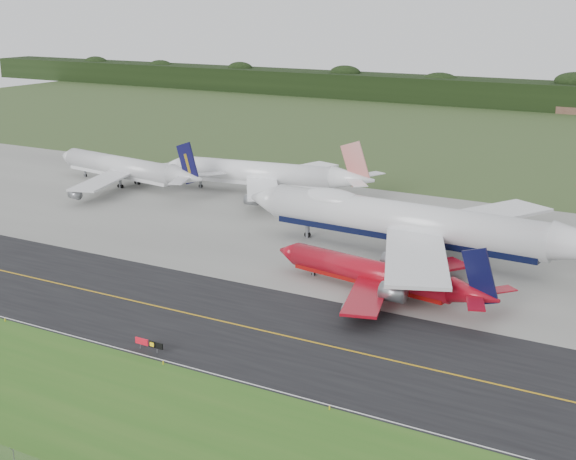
% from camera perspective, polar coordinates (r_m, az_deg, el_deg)
% --- Properties ---
extents(ground, '(600.00, 600.00, 0.00)m').
position_cam_1_polar(ground, '(128.25, -4.58, -5.70)').
color(ground, '#374621').
rests_on(ground, ground).
extents(grass_verge, '(400.00, 30.00, 0.01)m').
position_cam_1_polar(grass_verge, '(103.94, -15.69, -11.72)').
color(grass_verge, '#2D601C').
rests_on(grass_verge, ground).
extents(taxiway, '(400.00, 32.00, 0.02)m').
position_cam_1_polar(taxiway, '(125.21, -5.61, -6.27)').
color(taxiway, black).
rests_on(taxiway, ground).
extents(apron, '(400.00, 78.00, 0.01)m').
position_cam_1_polar(apron, '(170.46, 5.07, -0.17)').
color(apron, slate).
rests_on(apron, ground).
extents(taxiway_centreline, '(400.00, 0.40, 0.00)m').
position_cam_1_polar(taxiway_centreline, '(125.20, -5.61, -6.26)').
color(taxiway_centreline, '#C38F12').
rests_on(taxiway_centreline, taxiway).
extents(taxiway_edge_line, '(400.00, 0.25, 0.00)m').
position_cam_1_polar(taxiway_edge_line, '(114.01, -10.15, -8.76)').
color(taxiway_edge_line, silver).
rests_on(taxiway_edge_line, taxiway).
extents(horizon_treeline, '(700.00, 25.00, 12.00)m').
position_cam_1_polar(horizon_treeline, '(380.31, 19.49, 8.78)').
color(horizon_treeline, black).
rests_on(horizon_treeline, ground).
extents(jet_ba_747, '(78.25, 64.77, 19.68)m').
position_cam_1_polar(jet_ba_747, '(153.64, 9.14, 0.47)').
color(jet_ba_747, silver).
rests_on(jet_ba_747, ground).
extents(jet_red_737, '(42.92, 34.62, 11.61)m').
position_cam_1_polar(jet_red_737, '(134.68, 6.62, -3.22)').
color(jet_red_737, maroon).
rests_on(jet_red_737, ground).
extents(jet_navy_gold, '(55.13, 47.56, 14.24)m').
position_cam_1_polar(jet_navy_gold, '(215.93, -11.32, 4.30)').
color(jet_navy_gold, silver).
rests_on(jet_navy_gold, ground).
extents(jet_star_tail, '(57.33, 47.56, 15.13)m').
position_cam_1_polar(jet_star_tail, '(202.88, -1.57, 3.97)').
color(jet_star_tail, white).
rests_on(jet_star_tail, ground).
extents(taxiway_sign, '(4.84, 0.23, 1.61)m').
position_cam_1_polar(taxiway_sign, '(114.86, -9.87, -7.95)').
color(taxiway_sign, slate).
rests_on(taxiway_sign, ground).
extents(edge_marker_left, '(0.16, 0.16, 0.50)m').
position_cam_1_polar(edge_marker_left, '(130.83, -19.48, -6.05)').
color(edge_marker_left, yellow).
rests_on(edge_marker_left, ground).
extents(edge_marker_center, '(0.16, 0.16, 0.50)m').
position_cam_1_polar(edge_marker_center, '(110.89, -8.87, -9.31)').
color(edge_marker_center, yellow).
rests_on(edge_marker_center, ground).
extents(edge_marker_right, '(0.16, 0.16, 0.50)m').
position_cam_1_polar(edge_marker_right, '(98.61, 2.97, -12.52)').
color(edge_marker_right, yellow).
rests_on(edge_marker_right, ground).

